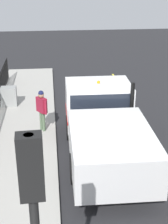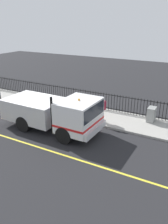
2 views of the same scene
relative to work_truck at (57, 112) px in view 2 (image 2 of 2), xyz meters
The scene contains 7 objects.
ground_plane 2.16m from the work_truck, 86.02° to the left, with size 55.98×55.98×0.00m, color #232326.
sidewalk_slab 3.72m from the work_truck, 30.14° to the left, with size 2.80×25.44×0.13m, color #A3A099.
lane_marking 3.03m from the work_truck, 140.17° to the left, with size 0.12×22.90×0.01m, color yellow.
work_truck is the anchor object (origin of this frame).
worker_standing 2.85m from the work_truck, 40.43° to the right, with size 0.45×0.53×1.69m.
iron_fence 4.66m from the work_truck, 22.52° to the left, with size 0.04×21.66×1.25m.
utility_cabinet 6.03m from the work_truck, 50.96° to the right, with size 0.72×0.47×0.93m, color gray.
Camera 2 is at (-10.20, -9.15, 6.14)m, focal length 36.62 mm.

